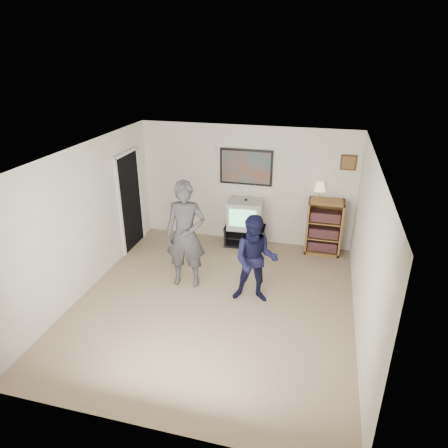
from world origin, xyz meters
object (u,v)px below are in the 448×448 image
at_px(bookshelf, 324,227).
at_px(person_tall, 186,235).
at_px(crt_television, 245,214).
at_px(media_stand, 245,236).
at_px(person_short, 255,260).

height_order(bookshelf, person_tall, person_tall).
bearing_deg(bookshelf, crt_television, -178.23).
bearing_deg(person_tall, crt_television, 60.93).
xyz_separation_m(media_stand, crt_television, (0.01, 0.00, 0.51)).
bearing_deg(person_tall, media_stand, 61.08).
relative_size(person_tall, person_short, 1.26).
relative_size(bookshelf, person_short, 0.75).
height_order(person_tall, person_short, person_tall).
distance_m(person_tall, person_short, 1.29).
bearing_deg(crt_television, media_stand, 176.92).
distance_m(media_stand, bookshelf, 1.66).
bearing_deg(crt_television, person_tall, -114.62).
xyz_separation_m(crt_television, person_tall, (-0.69, -1.76, 0.24)).
bearing_deg(person_tall, person_short, -17.45).
relative_size(bookshelf, person_tall, 0.60).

